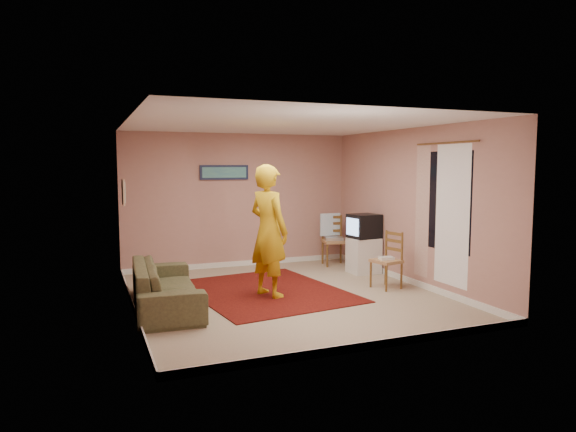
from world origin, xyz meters
name	(u,v)px	position (x,y,z in m)	size (l,w,h in m)	color
ground	(286,296)	(0.00, 0.00, 0.00)	(5.00, 5.00, 0.00)	tan
wall_back	(239,200)	(0.00, 2.50, 1.30)	(4.50, 0.02, 2.60)	tan
wall_front	(372,231)	(0.00, -2.50, 1.30)	(4.50, 0.02, 2.60)	tan
wall_left	(130,217)	(-2.25, 0.00, 1.30)	(0.02, 5.00, 2.60)	tan
wall_right	(411,207)	(2.25, 0.00, 1.30)	(0.02, 5.00, 2.60)	tan
ceiling	(286,124)	(0.00, 0.00, 2.60)	(4.50, 5.00, 0.02)	white
baseboard_back	(240,263)	(0.00, 2.49, 0.05)	(4.50, 0.02, 0.10)	white
baseboard_front	(369,346)	(0.00, -2.49, 0.05)	(4.50, 0.02, 0.10)	white
baseboard_left	(134,307)	(-2.24, 0.00, 0.05)	(0.02, 5.00, 0.10)	white
baseboard_right	(409,280)	(2.24, 0.00, 0.05)	(0.02, 5.00, 0.10)	white
window	(446,201)	(2.24, -0.90, 1.45)	(0.01, 1.10, 1.50)	black
curtain_sheer	(452,215)	(2.23, -1.05, 1.25)	(0.01, 0.75, 2.10)	white
curtain_floral	(422,212)	(2.21, -0.35, 1.25)	(0.01, 0.35, 2.10)	beige
curtain_rod	(446,143)	(2.20, -0.90, 2.32)	(0.02, 0.02, 1.40)	brown
picture_back	(224,172)	(-0.30, 2.47, 1.85)	(0.95, 0.04, 0.28)	#151C3B
picture_left	(124,192)	(-2.22, 1.60, 1.55)	(0.04, 0.38, 0.42)	#CAAF8B
area_rug	(266,291)	(-0.20, 0.36, 0.01)	(2.20, 2.75, 0.01)	black
tv_cabinet	(364,255)	(1.95, 1.02, 0.33)	(0.51, 0.47, 0.65)	silver
crt_tv	(364,226)	(1.94, 1.02, 0.87)	(0.56, 0.51, 0.44)	black
chair_a	(334,235)	(1.78, 1.89, 0.60)	(0.52, 0.50, 0.54)	tan
dvd_player	(334,239)	(1.78, 1.89, 0.53)	(0.35, 0.25, 0.06)	#B3B3B8
blue_throw	(330,224)	(1.78, 2.08, 0.80)	(0.43, 0.05, 0.45)	#91C7ED
chair_b	(386,254)	(1.69, -0.14, 0.56)	(0.48, 0.49, 0.50)	tan
game_console	(386,258)	(1.69, -0.14, 0.49)	(0.22, 0.16, 0.05)	silver
sofa	(166,286)	(-1.80, 0.00, 0.32)	(2.17, 0.85, 0.63)	brown
person	(269,231)	(-0.25, 0.08, 1.00)	(0.73, 0.48, 2.00)	gold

